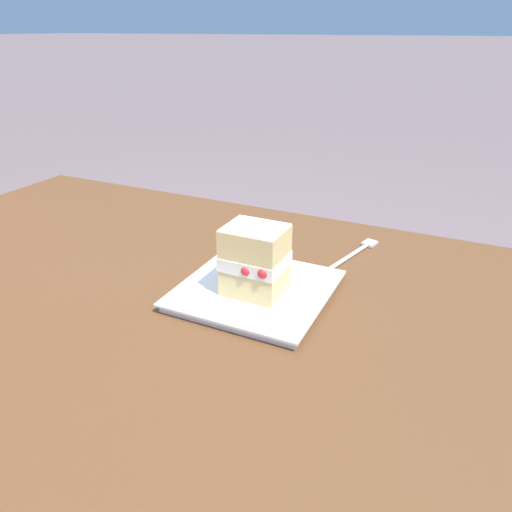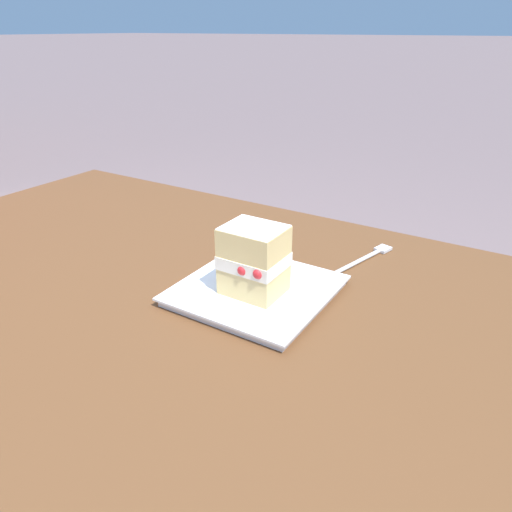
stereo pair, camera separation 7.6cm
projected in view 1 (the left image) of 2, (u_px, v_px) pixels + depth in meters
patio_table at (147, 345)px, 0.81m from camera, size 1.37×0.98×0.69m
dessert_plate at (256, 291)px, 0.79m from camera, size 0.24×0.24×0.02m
cake_slice at (255, 260)px, 0.75m from camera, size 0.09×0.09×0.11m
dessert_fork at (355, 252)px, 0.94m from camera, size 0.06×0.17×0.01m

